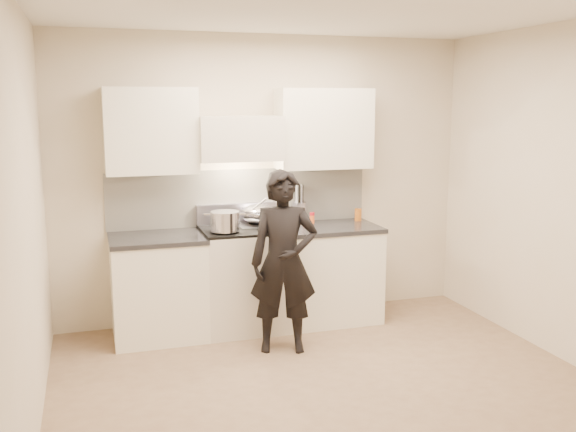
% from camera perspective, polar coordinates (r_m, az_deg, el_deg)
% --- Properties ---
extents(ground_plane, '(4.00, 4.00, 0.00)m').
position_cam_1_polar(ground_plane, '(4.91, 3.69, -14.87)').
color(ground_plane, '#886E53').
extents(room_shell, '(4.04, 3.54, 2.70)m').
position_cam_1_polar(room_shell, '(4.81, 1.67, 4.42)').
color(room_shell, '#C1B193').
rests_on(room_shell, ground).
extents(stove, '(0.76, 0.65, 0.96)m').
position_cam_1_polar(stove, '(5.95, -3.93, -5.52)').
color(stove, beige).
rests_on(stove, ground).
extents(counter_right, '(0.92, 0.67, 0.92)m').
position_cam_1_polar(counter_right, '(6.19, 3.59, -5.03)').
color(counter_right, white).
rests_on(counter_right, ground).
extents(counter_left, '(0.82, 0.67, 0.92)m').
position_cam_1_polar(counter_left, '(5.83, -11.45, -6.17)').
color(counter_left, white).
rests_on(counter_left, ground).
extents(wok, '(0.34, 0.40, 0.27)m').
position_cam_1_polar(wok, '(5.97, -2.65, 0.22)').
color(wok, silver).
rests_on(wok, stove).
extents(stock_pot, '(0.36, 0.31, 0.17)m').
position_cam_1_polar(stock_pot, '(5.64, -5.63, -0.46)').
color(stock_pot, silver).
rests_on(stock_pot, stove).
extents(utensil_crock, '(0.14, 0.14, 0.37)m').
position_cam_1_polar(utensil_crock, '(6.22, 1.00, 0.47)').
color(utensil_crock, '#AFADC6').
rests_on(utensil_crock, counter_right).
extents(spice_jar, '(0.05, 0.05, 0.11)m').
position_cam_1_polar(spice_jar, '(6.18, 2.15, -0.16)').
color(spice_jar, '#D55820').
rests_on(spice_jar, counter_right).
extents(oil_glass, '(0.07, 0.07, 0.12)m').
position_cam_1_polar(oil_glass, '(6.35, 6.25, 0.12)').
color(oil_glass, '#AE5A19').
rests_on(oil_glass, counter_right).
extents(person, '(0.64, 0.50, 1.53)m').
position_cam_1_polar(person, '(5.33, -0.38, -4.10)').
color(person, black).
rests_on(person, ground).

